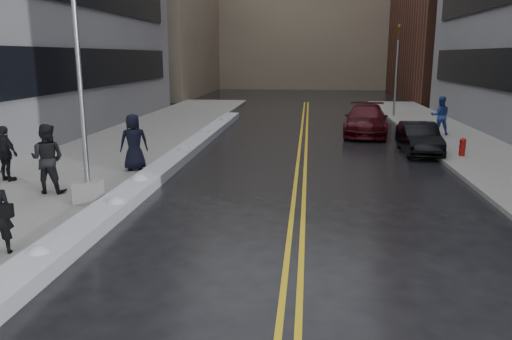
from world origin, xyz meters
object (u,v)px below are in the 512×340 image
(pedestrian_east, at_px, (440,116))
(car_maroon, at_px, (366,120))
(pedestrian_d, at_px, (6,154))
(traffic_signal, at_px, (397,67))
(car_black, at_px, (419,138))
(fire_hydrant, at_px, (462,146))
(lamppost, at_px, (83,117))
(pedestrian_c, at_px, (134,142))
(pedestrian_b, at_px, (47,159))

(pedestrian_east, xyz_separation_m, car_maroon, (-3.68, 0.47, -0.34))
(pedestrian_east, bearing_deg, pedestrian_d, 39.71)
(traffic_signal, bearing_deg, pedestrian_east, -83.36)
(traffic_signal, bearing_deg, car_black, -94.44)
(fire_hydrant, relative_size, pedestrian_d, 0.40)
(lamppost, xyz_separation_m, pedestrian_c, (-0.11, 4.10, -1.38))
(pedestrian_d, bearing_deg, fire_hydrant, -137.82)
(pedestrian_c, xyz_separation_m, pedestrian_d, (-3.57, -2.01, -0.10))
(car_black, bearing_deg, pedestrian_c, -154.52)
(pedestrian_c, bearing_deg, pedestrian_east, -167.56)
(lamppost, relative_size, car_black, 1.89)
(fire_hydrant, xyz_separation_m, car_maroon, (-3.22, 6.17, 0.24))
(car_black, height_order, car_maroon, car_maroon)
(pedestrian_b, height_order, car_maroon, pedestrian_b)
(pedestrian_c, height_order, pedestrian_east, pedestrian_c)
(pedestrian_b, xyz_separation_m, car_black, (12.41, 8.23, -0.52))
(pedestrian_b, height_order, pedestrian_c, pedestrian_b)
(pedestrian_east, bearing_deg, pedestrian_c, 41.19)
(car_black, bearing_deg, fire_hydrant, -36.21)
(traffic_signal, distance_m, pedestrian_d, 25.33)
(car_maroon, bearing_deg, pedestrian_east, -0.44)
(traffic_signal, relative_size, pedestrian_d, 3.32)
(fire_hydrant, relative_size, pedestrian_east, 0.37)
(fire_hydrant, xyz_separation_m, pedestrian_b, (-13.91, -7.11, 0.63))
(fire_hydrant, distance_m, pedestrian_d, 17.05)
(pedestrian_east, height_order, car_black, pedestrian_east)
(fire_hydrant, distance_m, car_black, 1.88)
(lamppost, xyz_separation_m, traffic_signal, (11.80, 22.00, 0.87))
(traffic_signal, distance_m, car_black, 13.20)
(traffic_signal, bearing_deg, pedestrian_b, -122.42)
(traffic_signal, relative_size, pedestrian_b, 2.91)
(traffic_signal, bearing_deg, pedestrian_d, -127.86)
(fire_hydrant, height_order, pedestrian_b, pedestrian_b)
(lamppost, xyz_separation_m, car_black, (10.80, 9.13, -1.87))
(pedestrian_d, relative_size, pedestrian_east, 0.92)
(pedestrian_d, distance_m, pedestrian_east, 20.13)
(traffic_signal, height_order, pedestrian_east, traffic_signal)
(lamppost, height_order, fire_hydrant, lamppost)
(lamppost, distance_m, car_black, 14.26)
(traffic_signal, xyz_separation_m, pedestrian_d, (-15.48, -19.91, -2.35))
(pedestrian_c, distance_m, car_maroon, 13.64)
(fire_hydrant, bearing_deg, pedestrian_b, -152.93)
(pedestrian_c, relative_size, pedestrian_east, 1.02)
(lamppost, height_order, pedestrian_c, lamppost)
(lamppost, bearing_deg, pedestrian_c, 91.52)
(pedestrian_c, relative_size, pedestrian_d, 1.11)
(lamppost, distance_m, pedestrian_east, 18.78)
(fire_hydrant, bearing_deg, car_maroon, 117.56)
(pedestrian_d, bearing_deg, pedestrian_east, -122.92)
(fire_hydrant, height_order, car_maroon, car_maroon)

